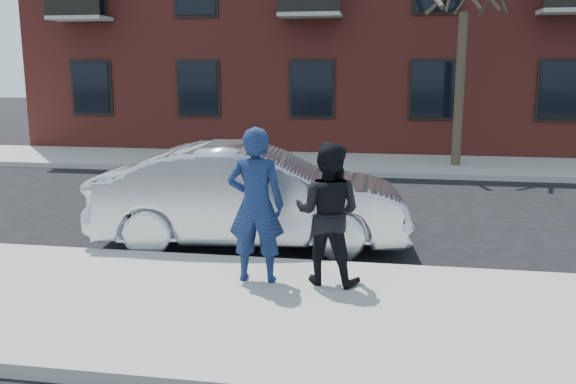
# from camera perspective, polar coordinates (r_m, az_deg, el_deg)

# --- Properties ---
(ground) EXTENTS (100.00, 100.00, 0.00)m
(ground) POSITION_cam_1_polar(r_m,az_deg,el_deg) (7.76, -11.46, -10.24)
(ground) COLOR black
(ground) RESTS_ON ground
(near_sidewalk) EXTENTS (50.00, 3.50, 0.15)m
(near_sidewalk) POSITION_cam_1_polar(r_m,az_deg,el_deg) (7.52, -12.18, -10.38)
(near_sidewalk) COLOR #9C9A94
(near_sidewalk) RESTS_ON ground
(near_curb) EXTENTS (50.00, 0.10, 0.15)m
(near_curb) POSITION_cam_1_polar(r_m,az_deg,el_deg) (9.11, -7.98, -6.31)
(near_curb) COLOR #999691
(near_curb) RESTS_ON ground
(far_sidewalk) EXTENTS (50.00, 3.50, 0.15)m
(far_sidewalk) POSITION_cam_1_polar(r_m,az_deg,el_deg) (18.36, 1.18, 2.80)
(far_sidewalk) COLOR #9C9A94
(far_sidewalk) RESTS_ON ground
(far_curb) EXTENTS (50.00, 0.10, 0.15)m
(far_curb) POSITION_cam_1_polar(r_m,az_deg,el_deg) (16.61, 0.26, 1.88)
(far_curb) COLOR #999691
(far_curb) RESTS_ON ground
(silver_sedan) EXTENTS (5.15, 2.29, 1.64)m
(silver_sedan) POSITION_cam_1_polar(r_m,az_deg,el_deg) (9.84, -3.46, -0.40)
(silver_sedan) COLOR #B7BABF
(silver_sedan) RESTS_ON ground
(man_hoodie) EXTENTS (0.74, 0.53, 1.99)m
(man_hoodie) POSITION_cam_1_polar(r_m,az_deg,el_deg) (7.71, -3.03, -1.24)
(man_hoodie) COLOR navy
(man_hoodie) RESTS_ON near_sidewalk
(man_peacoat) EXTENTS (0.98, 0.83, 1.81)m
(man_peacoat) POSITION_cam_1_polar(r_m,az_deg,el_deg) (7.68, 3.74, -2.01)
(man_peacoat) COLOR black
(man_peacoat) RESTS_ON near_sidewalk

